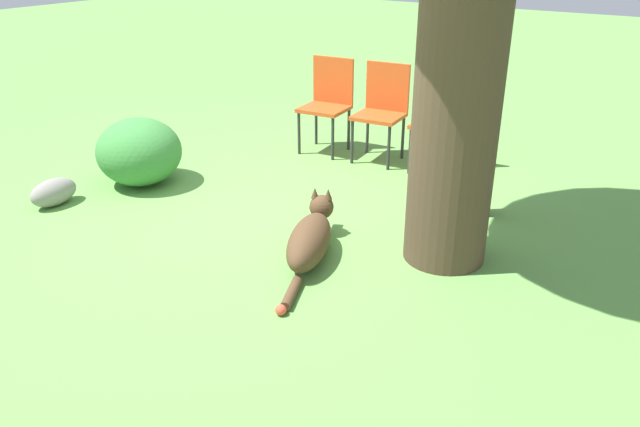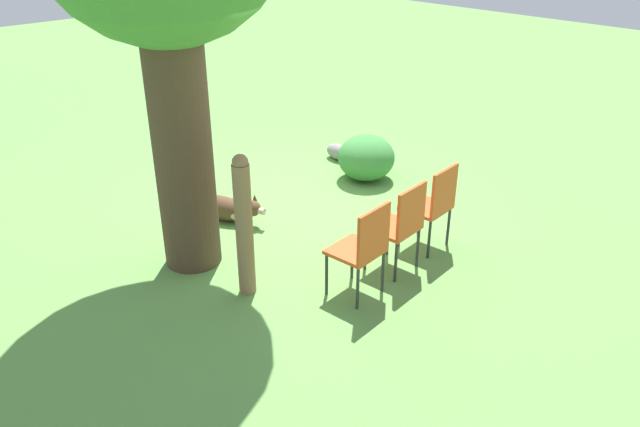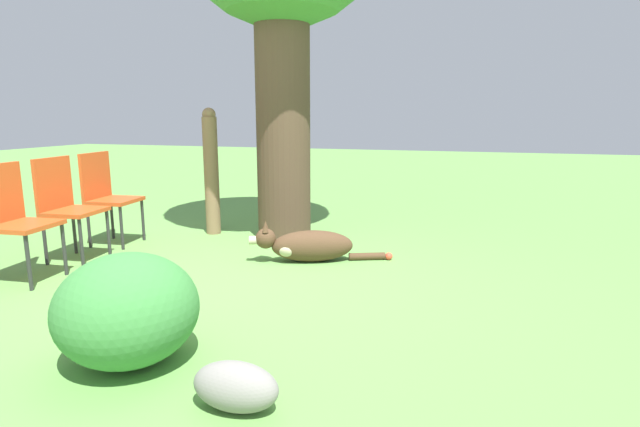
# 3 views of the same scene
# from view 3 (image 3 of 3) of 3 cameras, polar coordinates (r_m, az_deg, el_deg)

# --- Properties ---
(ground_plane) EXTENTS (30.00, 30.00, 0.00)m
(ground_plane) POSITION_cam_3_polar(r_m,az_deg,el_deg) (4.17, -8.98, -7.02)
(ground_plane) COLOR #609947
(dog) EXTENTS (1.16, 0.55, 0.37)m
(dog) POSITION_cam_3_polar(r_m,az_deg,el_deg) (4.47, -1.62, -3.69)
(dog) COLOR #513823
(dog) RESTS_ON ground_plane
(fence_post) EXTENTS (0.16, 0.16, 1.37)m
(fence_post) POSITION_cam_3_polar(r_m,az_deg,el_deg) (5.57, -12.32, 4.75)
(fence_post) COLOR #846647
(fence_post) RESTS_ON ground_plane
(red_chair_0) EXTENTS (0.46, 0.48, 0.93)m
(red_chair_0) POSITION_cam_3_polar(r_m,az_deg,el_deg) (4.56, -31.65, -0.10)
(red_chair_0) COLOR #D14C1E
(red_chair_0) RESTS_ON ground_plane
(red_chair_1) EXTENTS (0.46, 0.48, 0.93)m
(red_chair_1) POSITION_cam_3_polar(r_m,az_deg,el_deg) (4.99, -27.05, 1.20)
(red_chair_1) COLOR #D14C1E
(red_chair_1) RESTS_ON ground_plane
(red_chair_2) EXTENTS (0.46, 0.48, 0.93)m
(red_chair_2) POSITION_cam_3_polar(r_m,az_deg,el_deg) (5.46, -23.22, 2.28)
(red_chair_2) COLOR #D14C1E
(red_chair_2) RESTS_ON ground_plane
(tennis_ball) EXTENTS (0.07, 0.07, 0.07)m
(tennis_ball) POSITION_cam_3_polar(r_m,az_deg,el_deg) (4.59, 7.86, -4.85)
(tennis_ball) COLOR #E54C33
(tennis_ball) RESTS_ON ground_plane
(garden_rock) EXTENTS (0.41, 0.22, 0.22)m
(garden_rock) POSITION_cam_3_polar(r_m,az_deg,el_deg) (2.38, -9.61, -18.90)
(garden_rock) COLOR gray
(garden_rock) RESTS_ON ground_plane
(low_shrub) EXTENTS (0.74, 0.74, 0.59)m
(low_shrub) POSITION_cam_3_polar(r_m,az_deg,el_deg) (2.84, -21.14, -10.18)
(low_shrub) COLOR #3D843D
(low_shrub) RESTS_ON ground_plane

